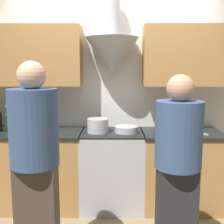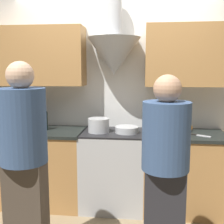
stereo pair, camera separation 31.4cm
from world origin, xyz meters
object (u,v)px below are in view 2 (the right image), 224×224
(wine_bottle_8, at_px, (35,119))
(wine_bottle_9, at_px, (44,119))
(mixing_bowl, at_px, (127,130))
(person_foreground_right, at_px, (165,170))
(stove_range, at_px, (113,169))
(wine_bottle_6, at_px, (20,118))
(wine_bottle_7, at_px, (27,118))
(stock_pot, at_px, (99,125))
(wine_bottle_5, at_px, (12,119))
(wine_bottle_4, at_px, (5,118))
(person_foreground_left, at_px, (24,160))
(orange_fruit, at_px, (189,128))

(wine_bottle_8, bearing_deg, wine_bottle_9, 12.20)
(mixing_bowl, xyz_separation_m, person_foreground_right, (0.36, -1.09, -0.07))
(stove_range, distance_m, wine_bottle_6, 1.28)
(wine_bottle_7, bearing_deg, wine_bottle_6, -176.08)
(person_foreground_right, bearing_deg, wine_bottle_9, 139.91)
(person_foreground_right, bearing_deg, stock_pot, 122.19)
(wine_bottle_5, distance_m, person_foreground_right, 2.08)
(person_foreground_right, bearing_deg, wine_bottle_4, 148.66)
(stove_range, xyz_separation_m, person_foreground_left, (-0.57, -1.17, 0.48))
(wine_bottle_5, distance_m, orange_fruit, 2.13)
(wine_bottle_4, xyz_separation_m, person_foreground_left, (0.76, -1.17, -0.12))
(stock_pot, bearing_deg, wine_bottle_8, 177.88)
(stock_pot, bearing_deg, wine_bottle_9, 175.59)
(wine_bottle_7, bearing_deg, wine_bottle_8, -9.02)
(orange_fruit, bearing_deg, stove_range, -171.38)
(person_foreground_left, relative_size, person_foreground_right, 1.06)
(stock_pot, bearing_deg, wine_bottle_5, 178.23)
(wine_bottle_8, relative_size, mixing_bowl, 1.25)
(wine_bottle_5, xyz_separation_m, orange_fruit, (2.12, 0.13, -0.09))
(wine_bottle_4, height_order, stock_pot, wine_bottle_4)
(stock_pot, bearing_deg, stove_range, 10.82)
(wine_bottle_7, relative_size, person_foreground_left, 0.21)
(wine_bottle_5, relative_size, stock_pot, 1.27)
(wine_bottle_6, xyz_separation_m, wine_bottle_8, (0.20, -0.01, -0.00))
(wine_bottle_4, height_order, wine_bottle_6, wine_bottle_4)
(wine_bottle_8, distance_m, orange_fruit, 1.84)
(mixing_bowl, bearing_deg, wine_bottle_4, 178.46)
(wine_bottle_9, height_order, person_foreground_right, person_foreground_right)
(stock_pot, bearing_deg, person_foreground_right, -57.81)
(wine_bottle_9, xyz_separation_m, mixing_bowl, (1.00, -0.05, -0.10))
(wine_bottle_8, bearing_deg, wine_bottle_7, 170.98)
(wine_bottle_9, distance_m, stock_pot, 0.67)
(wine_bottle_7, relative_size, wine_bottle_9, 1.07)
(wine_bottle_5, relative_size, person_foreground_right, 0.19)
(wine_bottle_8, bearing_deg, person_foreground_left, -72.65)
(stock_pot, bearing_deg, wine_bottle_6, 177.67)
(wine_bottle_9, xyz_separation_m, person_foreground_right, (1.35, -1.14, -0.18))
(wine_bottle_7, bearing_deg, stock_pot, -2.97)
(stock_pot, xyz_separation_m, orange_fruit, (1.06, 0.17, -0.04))
(mixing_bowl, bearing_deg, wine_bottle_7, 177.86)
(wine_bottle_9, bearing_deg, stove_range, -1.39)
(person_foreground_right, bearing_deg, orange_fruit, 73.44)
(wine_bottle_6, bearing_deg, wine_bottle_5, -176.02)
(wine_bottle_8, bearing_deg, stock_pot, -2.12)
(wine_bottle_7, xyz_separation_m, stock_pot, (0.88, -0.05, -0.06))
(wine_bottle_7, bearing_deg, wine_bottle_5, -176.05)
(wine_bottle_5, distance_m, wine_bottle_7, 0.19)
(stove_range, height_order, wine_bottle_8, wine_bottle_8)
(wine_bottle_6, relative_size, mixing_bowl, 1.29)
(wine_bottle_8, distance_m, person_foreground_right, 1.84)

